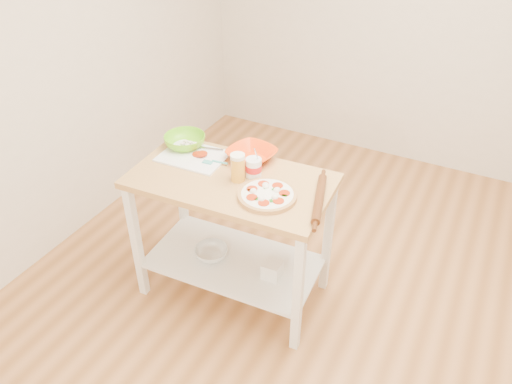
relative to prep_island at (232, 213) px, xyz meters
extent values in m
cube|color=#B17541|center=(0.59, 0.03, -0.66)|extent=(4.00, 4.50, 0.02)
cube|color=beige|center=(0.59, 2.29, 0.70)|extent=(4.00, 0.02, 2.70)
cube|color=beige|center=(-1.42, 0.03, 0.70)|extent=(0.02, 4.50, 2.70)
cube|color=tan|center=(0.00, 0.00, 0.23)|extent=(1.20, 0.70, 0.04)
cube|color=white|center=(0.00, 0.00, -0.40)|extent=(1.12, 0.63, 0.02)
cube|color=white|center=(-0.52, -0.30, -0.22)|extent=(0.05, 0.05, 0.86)
cube|color=white|center=(-0.55, 0.24, -0.22)|extent=(0.05, 0.05, 0.86)
cube|color=white|center=(0.55, -0.24, -0.22)|extent=(0.05, 0.05, 0.86)
cube|color=white|center=(0.52, 0.30, -0.22)|extent=(0.05, 0.05, 0.86)
cylinder|color=tan|center=(0.27, -0.07, 0.26)|extent=(0.33, 0.33, 0.02)
cylinder|color=tan|center=(0.27, -0.07, 0.27)|extent=(0.33, 0.33, 0.01)
cylinder|color=white|center=(0.27, -0.07, 0.27)|extent=(0.29, 0.29, 0.01)
cylinder|color=#B0280A|center=(0.36, -0.03, 0.28)|extent=(0.06, 0.06, 0.01)
cylinder|color=#B0280A|center=(0.29, 0.02, 0.28)|extent=(0.06, 0.06, 0.01)
cylinder|color=#B0280A|center=(0.21, 0.00, 0.28)|extent=(0.06, 0.06, 0.01)
cylinder|color=#B0280A|center=(0.18, -0.08, 0.28)|extent=(0.06, 0.06, 0.01)
cylinder|color=#B0280A|center=(0.22, -0.15, 0.28)|extent=(0.06, 0.06, 0.01)
cylinder|color=#B0280A|center=(0.30, -0.16, 0.28)|extent=(0.06, 0.06, 0.01)
cylinder|color=#B0280A|center=(0.36, -0.11, 0.28)|extent=(0.06, 0.06, 0.01)
sphere|color=white|center=(0.31, -0.03, 0.28)|extent=(0.04, 0.04, 0.04)
sphere|color=white|center=(0.23, -0.01, 0.28)|extent=(0.04, 0.04, 0.04)
sphere|color=white|center=(0.20, -0.10, 0.28)|extent=(0.04, 0.04, 0.04)
sphere|color=white|center=(0.27, -0.14, 0.28)|extent=(0.04, 0.04, 0.04)
sphere|color=white|center=(0.33, -0.09, 0.28)|extent=(0.04, 0.04, 0.04)
sphere|color=white|center=(0.31, -0.03, 0.28)|extent=(0.04, 0.04, 0.04)
sphere|color=white|center=(0.24, -0.03, 0.28)|extent=(0.04, 0.04, 0.04)
plane|color=#186012|center=(0.37, -0.05, 0.28)|extent=(0.03, 0.03, 0.00)
plane|color=#186012|center=(0.29, -0.02, 0.28)|extent=(0.03, 0.03, 0.00)
plane|color=#186012|center=(0.24, -0.04, 0.28)|extent=(0.04, 0.04, 0.00)
plane|color=#186012|center=(0.18, -0.10, 0.28)|extent=(0.03, 0.03, 0.00)
plane|color=#186012|center=(0.25, -0.15, 0.28)|extent=(0.03, 0.03, 0.00)
plane|color=#186012|center=(0.32, -0.13, 0.28)|extent=(0.04, 0.04, 0.00)
cube|color=white|center=(-0.32, 0.10, 0.26)|extent=(0.41, 0.31, 0.01)
cube|color=#F4EACC|center=(-0.44, 0.16, 0.28)|extent=(0.02, 0.02, 0.02)
cube|color=#F4EACC|center=(-0.41, 0.16, 0.28)|extent=(0.02, 0.02, 0.02)
cube|color=#F4EACC|center=(-0.37, 0.17, 0.28)|extent=(0.02, 0.02, 0.02)
cube|color=#F4EACC|center=(-0.44, 0.20, 0.28)|extent=(0.02, 0.02, 0.02)
cube|color=#F4EACC|center=(-0.41, 0.20, 0.28)|extent=(0.02, 0.02, 0.02)
cube|color=#F4EACC|center=(-0.37, 0.20, 0.28)|extent=(0.02, 0.02, 0.02)
cylinder|color=#B0280A|center=(-0.30, 0.12, 0.27)|extent=(0.07, 0.07, 0.01)
cylinder|color=#B0280A|center=(-0.29, 0.12, 0.27)|extent=(0.07, 0.07, 0.01)
cylinder|color=#B0280A|center=(-0.27, 0.12, 0.28)|extent=(0.07, 0.07, 0.01)
cube|color=teal|center=(-0.20, 0.07, 0.27)|extent=(0.06, 0.04, 0.01)
cylinder|color=teal|center=(-0.13, 0.10, 0.27)|extent=(0.10, 0.02, 0.01)
cube|color=silver|center=(-0.28, 0.21, 0.27)|extent=(0.18, 0.07, 0.00)
cube|color=black|center=(-0.40, 0.17, 0.27)|extent=(0.10, 0.04, 0.01)
imported|color=#FF460C|center=(0.01, 0.24, 0.29)|extent=(0.34, 0.34, 0.07)
imported|color=#68C416|center=(-0.44, 0.18, 0.29)|extent=(0.33, 0.33, 0.08)
cylinder|color=gold|center=(0.05, 0.00, 0.32)|extent=(0.08, 0.08, 0.15)
cylinder|color=white|center=(0.05, 0.00, 0.41)|extent=(0.08, 0.08, 0.02)
cylinder|color=white|center=(0.11, 0.08, 0.31)|extent=(0.09, 0.09, 0.11)
cylinder|color=red|center=(0.11, 0.08, 0.31)|extent=(0.09, 0.09, 0.04)
cylinder|color=silver|center=(0.13, 0.08, 0.40)|extent=(0.01, 0.06, 0.12)
cylinder|color=#5B2F14|center=(0.54, 0.01, 0.28)|extent=(0.16, 0.42, 0.05)
imported|color=silver|center=(-0.15, -0.04, -0.35)|extent=(0.28, 0.28, 0.07)
cube|color=white|center=(0.29, -0.02, -0.33)|extent=(0.12, 0.12, 0.11)
camera|label=1|loc=(1.24, -2.07, 1.83)|focal=35.00mm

